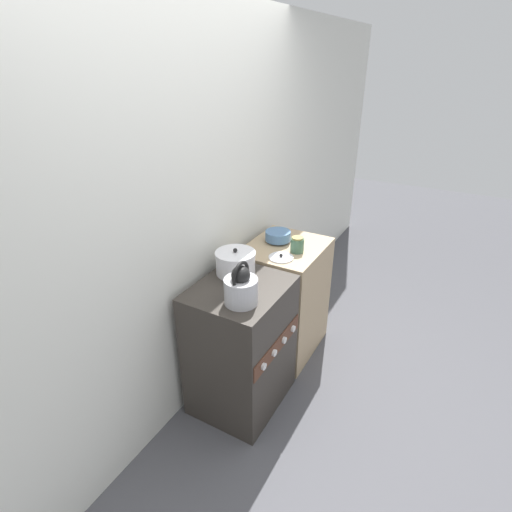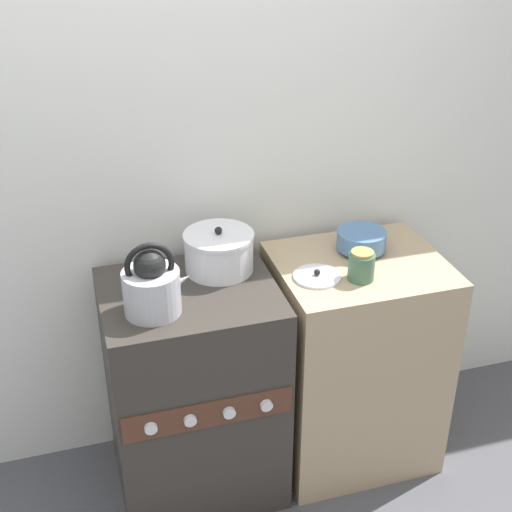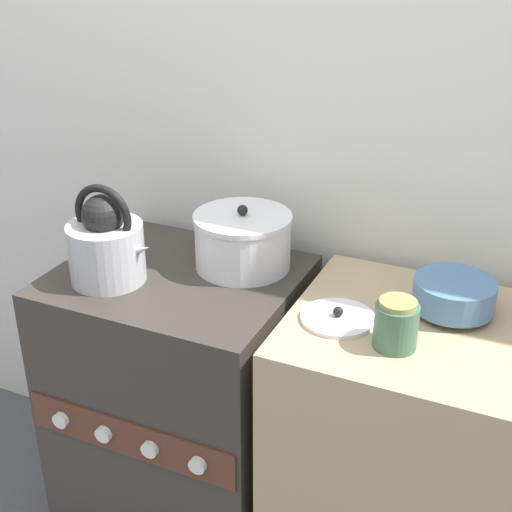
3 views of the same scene
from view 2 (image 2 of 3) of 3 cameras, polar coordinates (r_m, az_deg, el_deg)
name	(u,v)px [view 2 (image 2 of 3)]	position (r m, az deg, el deg)	size (l,w,h in m)	color
wall_back	(165,166)	(2.69, -7.27, 7.17)	(7.00, 0.06, 2.50)	silver
stove	(194,391)	(2.80, -4.98, -10.73)	(0.63, 0.55, 0.91)	#332D28
counter	(353,360)	(2.97, 7.77, -8.23)	(0.64, 0.54, 0.91)	tan
kettle	(152,286)	(2.39, -8.34, -2.37)	(0.24, 0.19, 0.26)	#B2B2B7
cooking_pot	(219,252)	(2.63, -2.98, 0.34)	(0.26, 0.26, 0.18)	silver
enamel_bowl	(361,240)	(2.78, 8.43, 1.28)	(0.19, 0.19, 0.09)	#4C729E
storage_jar	(361,266)	(2.59, 8.43, -0.77)	(0.10, 0.10, 0.11)	#3F664C
loose_pot_lid	(317,276)	(2.60, 4.90, -1.62)	(0.18, 0.18, 0.03)	silver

